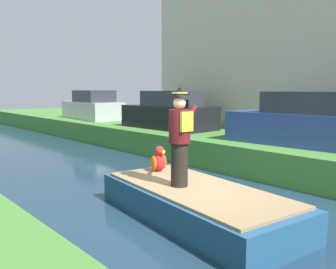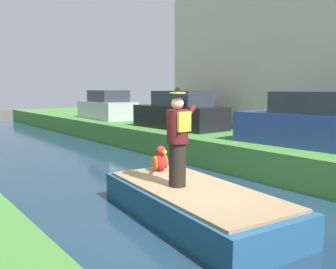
{
  "view_description": "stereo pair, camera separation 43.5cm",
  "coord_description": "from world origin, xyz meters",
  "px_view_note": "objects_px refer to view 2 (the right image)",
  "views": [
    {
      "loc": [
        -4.71,
        -4.72,
        2.53
      ],
      "look_at": [
        0.06,
        0.73,
        1.61
      ],
      "focal_mm": 38.61,
      "sensor_mm": 36.0,
      "label": 1
    },
    {
      "loc": [
        -4.38,
        -4.99,
        2.53
      ],
      "look_at": [
        0.06,
        0.73,
        1.61
      ],
      "focal_mm": 38.61,
      "sensor_mm": 36.0,
      "label": 2
    }
  ],
  "objects_px": {
    "person_pirate": "(178,137)",
    "parked_car_silver": "(107,107)",
    "boat": "(194,204)",
    "parrot_plush": "(160,160)",
    "parked_car_dark": "(180,113)",
    "parked_car_blue": "(311,123)"
  },
  "relations": [
    {
      "from": "person_pirate",
      "to": "parked_car_blue",
      "type": "height_order",
      "value": "person_pirate"
    },
    {
      "from": "parrot_plush",
      "to": "parked_car_dark",
      "type": "relative_size",
      "value": 0.14
    },
    {
      "from": "parked_car_silver",
      "to": "parked_car_dark",
      "type": "bearing_deg",
      "value": -90.0
    },
    {
      "from": "person_pirate",
      "to": "parked_car_dark",
      "type": "xyz_separation_m",
      "value": [
        5.05,
        6.02,
        -0.05
      ]
    },
    {
      "from": "person_pirate",
      "to": "parked_car_silver",
      "type": "bearing_deg",
      "value": 82.42
    },
    {
      "from": "person_pirate",
      "to": "parrot_plush",
      "type": "distance_m",
      "value": 1.46
    },
    {
      "from": "parked_car_dark",
      "to": "parked_car_silver",
      "type": "bearing_deg",
      "value": 90.0
    },
    {
      "from": "parked_car_silver",
      "to": "person_pirate",
      "type": "bearing_deg",
      "value": -112.58
    },
    {
      "from": "boat",
      "to": "parrot_plush",
      "type": "distance_m",
      "value": 1.6
    },
    {
      "from": "boat",
      "to": "parked_car_blue",
      "type": "relative_size",
      "value": 1.07
    },
    {
      "from": "parked_car_blue",
      "to": "boat",
      "type": "bearing_deg",
      "value": -173.15
    },
    {
      "from": "parked_car_blue",
      "to": "parked_car_dark",
      "type": "height_order",
      "value": "same"
    },
    {
      "from": "parrot_plush",
      "to": "person_pirate",
      "type": "bearing_deg",
      "value": -111.98
    },
    {
      "from": "boat",
      "to": "parrot_plush",
      "type": "bearing_deg",
      "value": 78.12
    },
    {
      "from": "parrot_plush",
      "to": "parked_car_blue",
      "type": "relative_size",
      "value": 0.14
    },
    {
      "from": "parked_car_blue",
      "to": "parked_car_silver",
      "type": "height_order",
      "value": "same"
    },
    {
      "from": "boat",
      "to": "parrot_plush",
      "type": "xyz_separation_m",
      "value": [
        0.31,
        1.47,
        0.55
      ]
    },
    {
      "from": "boat",
      "to": "parked_car_silver",
      "type": "height_order",
      "value": "parked_car_silver"
    },
    {
      "from": "boat",
      "to": "parked_car_blue",
      "type": "height_order",
      "value": "parked_car_blue"
    },
    {
      "from": "boat",
      "to": "person_pirate",
      "type": "height_order",
      "value": "person_pirate"
    },
    {
      "from": "boat",
      "to": "person_pirate",
      "type": "distance_m",
      "value": 1.28
    },
    {
      "from": "person_pirate",
      "to": "parked_car_dark",
      "type": "bearing_deg",
      "value": 65.03
    }
  ]
}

